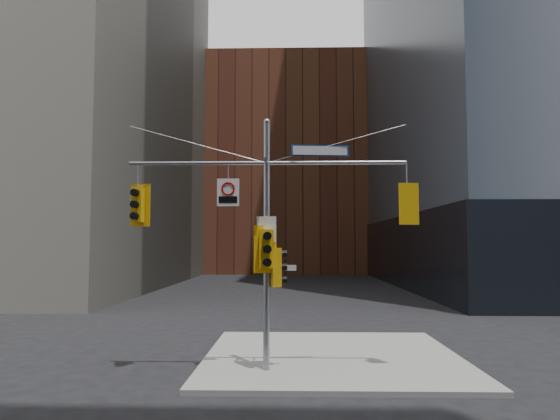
{
  "coord_description": "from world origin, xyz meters",
  "views": [
    {
      "loc": [
        0.72,
        -12.23,
        3.66
      ],
      "look_at": [
        0.38,
        2.0,
        4.64
      ],
      "focal_mm": 32.0,
      "sensor_mm": 36.0,
      "label": 1
    }
  ],
  "objects_px": {
    "signal_assembly": "(267,218)",
    "traffic_light_east_arm": "(407,204)",
    "traffic_light_west_arm": "(138,205)",
    "regulatory_sign_arm": "(228,191)",
    "traffic_light_pole_front": "(266,249)",
    "street_sign_blade": "(320,151)",
    "traffic_light_pole_side": "(278,267)"
  },
  "relations": [
    {
      "from": "signal_assembly",
      "to": "regulatory_sign_arm",
      "type": "height_order",
      "value": "signal_assembly"
    },
    {
      "from": "signal_assembly",
      "to": "regulatory_sign_arm",
      "type": "bearing_deg",
      "value": -178.96
    },
    {
      "from": "traffic_light_pole_side",
      "to": "traffic_light_east_arm",
      "type": "bearing_deg",
      "value": -101.76
    },
    {
      "from": "street_sign_blade",
      "to": "signal_assembly",
      "type": "bearing_deg",
      "value": 174.3
    },
    {
      "from": "traffic_light_west_arm",
      "to": "traffic_light_pole_front",
      "type": "bearing_deg",
      "value": 6.09
    },
    {
      "from": "traffic_light_east_arm",
      "to": "traffic_light_pole_side",
      "type": "xyz_separation_m",
      "value": [
        -3.68,
        0.01,
        -1.79
      ]
    },
    {
      "from": "signal_assembly",
      "to": "traffic_light_west_arm",
      "type": "relative_size",
      "value": 6.43
    },
    {
      "from": "traffic_light_west_arm",
      "to": "regulatory_sign_arm",
      "type": "xyz_separation_m",
      "value": [
        2.62,
        -0.03,
        0.38
      ]
    },
    {
      "from": "traffic_light_west_arm",
      "to": "regulatory_sign_arm",
      "type": "distance_m",
      "value": 2.64
    },
    {
      "from": "signal_assembly",
      "to": "traffic_light_pole_front",
      "type": "distance_m",
      "value": 0.93
    },
    {
      "from": "traffic_light_west_arm",
      "to": "traffic_light_pole_side",
      "type": "xyz_separation_m",
      "value": [
        4.05,
        0.0,
        -1.79
      ]
    },
    {
      "from": "signal_assembly",
      "to": "traffic_light_west_arm",
      "type": "xyz_separation_m",
      "value": [
        -3.73,
        0.01,
        0.38
      ]
    },
    {
      "from": "traffic_light_west_arm",
      "to": "street_sign_blade",
      "type": "bearing_deg",
      "value": 10.28
    },
    {
      "from": "traffic_light_pole_side",
      "to": "traffic_light_pole_front",
      "type": "distance_m",
      "value": 0.68
    },
    {
      "from": "street_sign_blade",
      "to": "traffic_light_east_arm",
      "type": "bearing_deg",
      "value": -5.85
    },
    {
      "from": "signal_assembly",
      "to": "traffic_light_east_arm",
      "type": "height_order",
      "value": "signal_assembly"
    },
    {
      "from": "regulatory_sign_arm",
      "to": "street_sign_blade",
      "type": "bearing_deg",
      "value": -1.17
    },
    {
      "from": "street_sign_blade",
      "to": "regulatory_sign_arm",
      "type": "relative_size",
      "value": 2.1
    },
    {
      "from": "traffic_light_west_arm",
      "to": "regulatory_sign_arm",
      "type": "bearing_deg",
      "value": 9.66
    },
    {
      "from": "traffic_light_west_arm",
      "to": "traffic_light_pole_side",
      "type": "relative_size",
      "value": 1.14
    },
    {
      "from": "street_sign_blade",
      "to": "regulatory_sign_arm",
      "type": "bearing_deg",
      "value": 174.69
    },
    {
      "from": "regulatory_sign_arm",
      "to": "traffic_light_east_arm",
      "type": "bearing_deg",
      "value": -1.43
    },
    {
      "from": "traffic_light_east_arm",
      "to": "traffic_light_pole_front",
      "type": "height_order",
      "value": "traffic_light_east_arm"
    },
    {
      "from": "signal_assembly",
      "to": "traffic_light_pole_front",
      "type": "relative_size",
      "value": 5.93
    },
    {
      "from": "traffic_light_pole_front",
      "to": "street_sign_blade",
      "type": "bearing_deg",
      "value": -1.51
    },
    {
      "from": "traffic_light_west_arm",
      "to": "regulatory_sign_arm",
      "type": "height_order",
      "value": "regulatory_sign_arm"
    },
    {
      "from": "regulatory_sign_arm",
      "to": "signal_assembly",
      "type": "bearing_deg",
      "value": -0.63
    },
    {
      "from": "signal_assembly",
      "to": "traffic_light_pole_front",
      "type": "xyz_separation_m",
      "value": [
        -0.0,
        -0.27,
        -0.89
      ]
    },
    {
      "from": "traffic_light_pole_side",
      "to": "street_sign_blade",
      "type": "distance_m",
      "value": 3.56
    },
    {
      "from": "regulatory_sign_arm",
      "to": "traffic_light_west_arm",
      "type": "bearing_deg",
      "value": 177.6
    },
    {
      "from": "signal_assembly",
      "to": "traffic_light_pole_side",
      "type": "relative_size",
      "value": 7.3
    },
    {
      "from": "traffic_light_east_arm",
      "to": "traffic_light_pole_front",
      "type": "distance_m",
      "value": 4.22
    }
  ]
}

